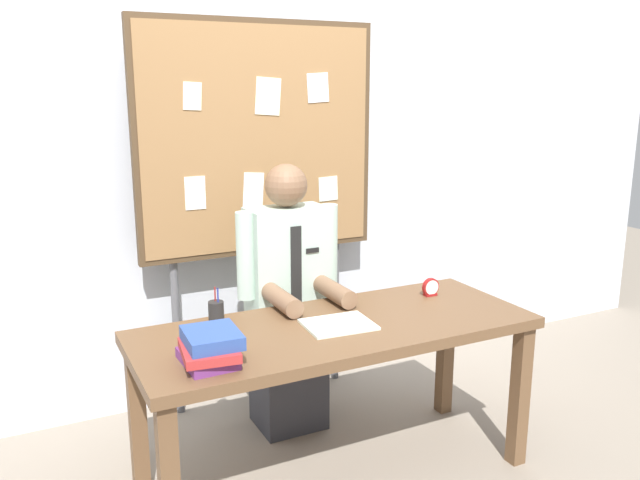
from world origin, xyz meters
TOP-DOWN VIEW (x-y plane):
  - ground_plane at (0.00, 0.00)m, footprint 12.00×12.00m
  - back_wall at (0.00, 1.10)m, footprint 6.40×0.08m
  - desk at (0.00, 0.00)m, footprint 1.79×0.70m
  - person at (0.00, 0.53)m, footprint 0.55×0.56m
  - bulletin_board at (0.00, 0.90)m, footprint 1.35×0.09m
  - book_stack at (-0.62, -0.15)m, footprint 0.24×0.28m
  - open_notebook at (0.00, -0.02)m, footprint 0.31×0.26m
  - desk_clock at (0.61, 0.15)m, footprint 0.09×0.04m
  - pen_holder at (-0.47, 0.27)m, footprint 0.07×0.07m

SIDE VIEW (x-z plane):
  - ground_plane at x=0.00m, z-range 0.00..0.00m
  - person at x=0.00m, z-range -0.05..1.36m
  - desk at x=0.00m, z-range 0.28..1.04m
  - open_notebook at x=0.00m, z-range 0.75..0.76m
  - desk_clock at x=0.61m, z-range 0.75..0.84m
  - pen_holder at x=-0.47m, z-range 0.72..0.88m
  - book_stack at x=-0.62m, z-range 0.75..0.88m
  - back_wall at x=0.00m, z-range 0.00..2.70m
  - bulletin_board at x=0.00m, z-range 0.41..2.54m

